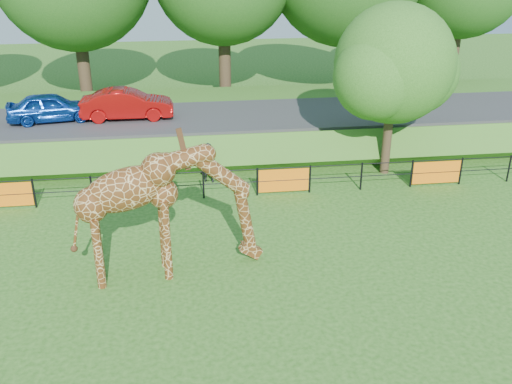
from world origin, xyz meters
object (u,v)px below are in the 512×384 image
car_red (127,104)px  tree_east (396,68)px  car_blue (51,107)px  giraffe (169,212)px  visitor (208,162)px

car_red → tree_east: size_ratio=0.60×
car_blue → car_red: (3.30, -0.06, 0.04)m
giraffe → tree_east: (8.74, 6.62, 2.39)m
car_red → giraffe: bearing=-170.3°
visitor → tree_east: 8.10m
giraffe → visitor: giraffe is taller
giraffe → car_red: (-1.90, 10.99, 0.19)m
car_red → visitor: car_red is taller
giraffe → car_red: giraffe is taller
giraffe → visitor: 6.80m
visitor → car_blue: bearing=-17.9°
car_red → visitor: (3.32, -4.43, -1.28)m
tree_east → car_blue: bearing=162.4°
car_blue → visitor: car_blue is taller
car_red → tree_east: bearing=-112.4°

